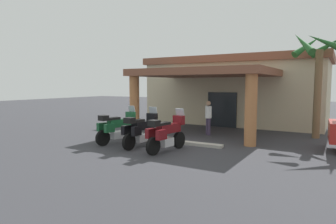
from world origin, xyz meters
The scene contains 8 objects.
ground_plane centered at (0.00, 0.00, 0.00)m, with size 80.00×80.00×0.00m, color #38383D.
motel_building centered at (0.06, 9.04, 2.24)m, with size 11.65×11.63×4.36m.
motorcycle_green centered at (-2.32, -0.86, 0.70)m, with size 0.94×2.19×1.61m.
motorcycle_black centered at (-0.97, -0.98, 0.70)m, with size 0.73×2.21×1.61m.
motorcycle_maroon centered at (0.37, -1.21, 0.70)m, with size 0.85×2.20×1.61m.
pedestrian centered at (0.36, 3.10, 1.01)m, with size 0.45×0.35×1.74m.
palm_tree_near_portico centered at (5.22, 4.81, 3.73)m, with size 2.45×2.56×5.13m.
curb_strip centered at (-0.97, 0.42, 0.06)m, with size 6.04×0.36×0.12m, color #ADA89E.
Camera 1 is at (5.88, -10.84, 2.56)m, focal length 31.47 mm.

